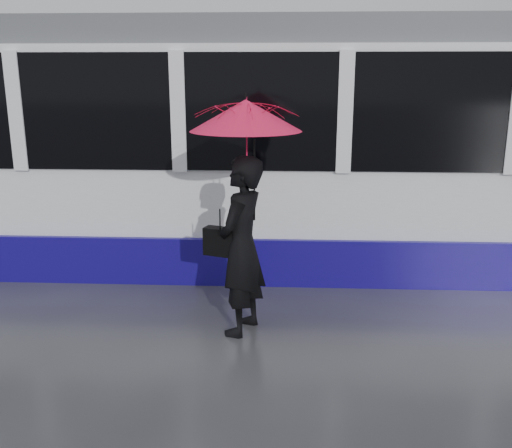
{
  "coord_description": "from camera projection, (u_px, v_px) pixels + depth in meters",
  "views": [
    {
      "loc": [
        0.65,
        -5.65,
        2.64
      ],
      "look_at": [
        0.36,
        0.21,
        1.1
      ],
      "focal_mm": 40.0,
      "sensor_mm": 36.0,
      "label": 1
    }
  ],
  "objects": [
    {
      "name": "ground",
      "position": [
        222.0,
        327.0,
        6.16
      ],
      "size": [
        90.0,
        90.0,
        0.0
      ],
      "primitive_type": "plane",
      "color": "#29292E",
      "rests_on": "ground"
    },
    {
      "name": "rails",
      "position": [
        240.0,
        255.0,
        8.58
      ],
      "size": [
        34.0,
        1.51,
        0.02
      ],
      "color": "#3F3D38",
      "rests_on": "ground"
    },
    {
      "name": "tram",
      "position": [
        370.0,
        148.0,
        8.07
      ],
      "size": [
        26.0,
        2.56,
        3.35
      ],
      "color": "white",
      "rests_on": "ground"
    },
    {
      "name": "woman",
      "position": [
        242.0,
        247.0,
        5.84
      ],
      "size": [
        0.65,
        0.79,
        1.87
      ],
      "primitive_type": "imported",
      "rotation": [
        0.0,
        0.0,
        -1.92
      ],
      "color": "black",
      "rests_on": "ground"
    },
    {
      "name": "umbrella",
      "position": [
        246.0,
        137.0,
        5.55
      ],
      "size": [
        1.41,
        1.41,
        1.26
      ],
      "rotation": [
        0.0,
        0.0,
        -0.35
      ],
      "color": "#FF1578",
      "rests_on": "ground"
    },
    {
      "name": "handbag",
      "position": [
        220.0,
        241.0,
        5.86
      ],
      "size": [
        0.36,
        0.25,
        0.47
      ],
      "rotation": [
        0.0,
        0.0,
        -0.35
      ],
      "color": "black",
      "rests_on": "ground"
    }
  ]
}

